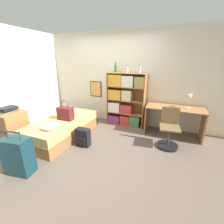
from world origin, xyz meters
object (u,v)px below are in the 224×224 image
at_px(magazine_pile_on_dresser, 7,109).
at_px(backpack, 83,137).
at_px(bookcase, 124,100).
at_px(desk, 174,115).
at_px(bottle_green, 116,69).
at_px(desk_lamp, 191,97).
at_px(suitcase, 18,156).
at_px(desk_chair, 168,134).
at_px(book_stack_on_bed, 50,127).
at_px(bottle_clear, 140,70).
at_px(bed, 63,128).
at_px(dresser, 12,127).
at_px(bottle_brown, 127,70).
at_px(handbag, 65,113).

height_order(magazine_pile_on_dresser, backpack, magazine_pile_on_dresser).
bearing_deg(bookcase, desk, -5.67).
xyz_separation_m(bottle_green, desk_lamp, (1.93, -0.13, -0.60)).
distance_m(suitcase, desk_chair, 2.91).
xyz_separation_m(bottle_green, backpack, (-0.17, -1.50, -1.40)).
distance_m(bottle_green, desk_lamp, 2.02).
distance_m(book_stack_on_bed, bottle_green, 2.27).
height_order(bottle_clear, desk_chair, bottle_clear).
height_order(bed, dresser, dresser).
xyz_separation_m(bottle_brown, bottle_clear, (0.34, -0.00, 0.01)).
distance_m(handbag, bottle_brown, 1.93).
bearing_deg(desk_chair, desk_lamp, 61.25).
height_order(bookcase, bottle_clear, bottle_clear).
bearing_deg(dresser, book_stack_on_bed, 8.42).
bearing_deg(suitcase, bookcase, 70.06).
relative_size(bottle_brown, desk, 0.15).
height_order(bookcase, bottle_green, bottle_green).
bearing_deg(bed, desk_lamp, 22.56).
relative_size(handbag, backpack, 1.20).
distance_m(suitcase, bottle_green, 3.01).
height_order(dresser, desk_chair, desk_chair).
bearing_deg(handbag, dresser, -145.51).
height_order(suitcase, desk, suitcase).
xyz_separation_m(handbag, magazine_pile_on_dresser, (-1.04, -0.67, 0.16)).
bearing_deg(bed, bottle_clear, 38.48).
bearing_deg(bookcase, magazine_pile_on_dresser, -137.74).
height_order(desk_lamp, backpack, desk_lamp).
xyz_separation_m(bottle_green, bottle_clear, (0.68, -0.05, -0.02)).
distance_m(suitcase, bottle_clear, 3.18).
bearing_deg(bottle_green, magazine_pile_on_dresser, -133.26).
bearing_deg(bookcase, desk_chair, -29.99).
relative_size(handbag, bottle_clear, 2.16).
height_order(bottle_green, desk, bottle_green).
relative_size(magazine_pile_on_dresser, bookcase, 0.25).
bearing_deg(bottle_clear, desk_chair, -39.47).
bearing_deg(book_stack_on_bed, desk_lamp, 32.03).
xyz_separation_m(desk_lamp, desk_chair, (-0.36, -0.66, -0.72)).
bearing_deg(dresser, suitcase, -31.08).
relative_size(bed, desk_lamp, 4.60).
relative_size(bookcase, desk_chair, 1.74).
bearing_deg(suitcase, desk_chair, 39.64).
relative_size(bottle_green, desk_lamp, 0.66).
height_order(magazine_pile_on_dresser, desk, magazine_pile_on_dresser).
bearing_deg(book_stack_on_bed, magazine_pile_on_dresser, -172.89).
distance_m(magazine_pile_on_dresser, bottle_brown, 2.99).
bearing_deg(bottle_brown, backpack, -109.45).
relative_size(dresser, magazine_pile_on_dresser, 1.88).
height_order(handbag, dresser, handbag).
distance_m(handbag, bottle_clear, 2.14).
xyz_separation_m(dresser, bottle_clear, (2.47, 1.91, 1.23)).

